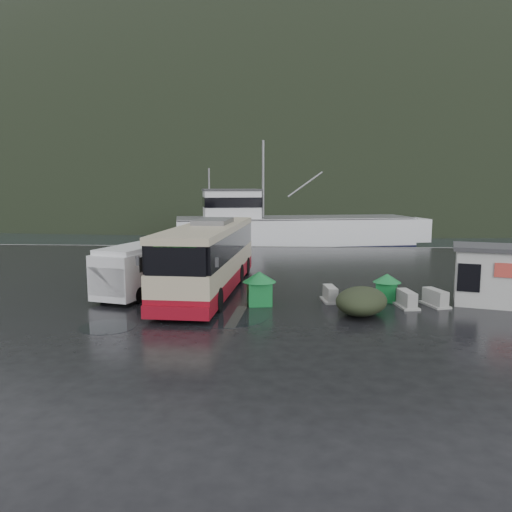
# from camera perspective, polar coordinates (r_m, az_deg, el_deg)

# --- Properties ---
(ground) EXTENTS (160.00, 160.00, 0.00)m
(ground) POSITION_cam_1_polar(r_m,az_deg,el_deg) (24.00, 2.03, -4.80)
(ground) COLOR black
(ground) RESTS_ON ground
(harbor_water) EXTENTS (300.00, 180.00, 0.02)m
(harbor_water) POSITION_cam_1_polar(r_m,az_deg,el_deg) (133.49, 3.05, 5.81)
(harbor_water) COLOR black
(harbor_water) RESTS_ON ground
(quay_edge) EXTENTS (160.00, 0.60, 1.50)m
(quay_edge) POSITION_cam_1_polar(r_m,az_deg,el_deg) (43.72, 2.60, 1.07)
(quay_edge) COLOR #999993
(quay_edge) RESTS_ON ground
(headland) EXTENTS (780.00, 540.00, 570.00)m
(headland) POSITION_cam_1_polar(r_m,az_deg,el_deg) (273.60, 5.28, 6.96)
(headland) COLOR black
(headland) RESTS_ON ground
(coach_bus) EXTENTS (3.95, 13.00, 3.63)m
(coach_bus) POSITION_cam_1_polar(r_m,az_deg,el_deg) (25.70, -5.29, -3.96)
(coach_bus) COLOR #BDAF8F
(coach_bus) RESTS_ON ground
(white_van) EXTENTS (3.59, 6.31, 2.50)m
(white_van) POSITION_cam_1_polar(r_m,az_deg,el_deg) (25.51, -12.84, -4.22)
(white_van) COLOR silver
(white_van) RESTS_ON ground
(waste_bin_left) EXTENTS (1.25, 1.25, 1.52)m
(waste_bin_left) POSITION_cam_1_polar(r_m,az_deg,el_deg) (22.64, 0.38, -5.58)
(waste_bin_left) COLOR #147532
(waste_bin_left) RESTS_ON ground
(waste_bin_right) EXTENTS (1.17, 1.17, 1.29)m
(waste_bin_right) POSITION_cam_1_polar(r_m,az_deg,el_deg) (24.12, 14.66, -4.99)
(waste_bin_right) COLOR #147532
(waste_bin_right) RESTS_ON ground
(dome_tent) EXTENTS (2.95, 3.44, 1.14)m
(dome_tent) POSITION_cam_1_polar(r_m,az_deg,el_deg) (21.45, 11.91, -6.53)
(dome_tent) COLOR #262E1C
(dome_tent) RESTS_ON ground
(ticket_kiosk) EXTENTS (4.04, 3.49, 2.67)m
(ticket_kiosk) POSITION_cam_1_polar(r_m,az_deg,el_deg) (25.16, 25.24, -4.97)
(ticket_kiosk) COLOR beige
(ticket_kiosk) RESTS_ON ground
(jersey_barrier_a) EXTENTS (0.90, 1.50, 0.71)m
(jersey_barrier_a) POSITION_cam_1_polar(r_m,az_deg,el_deg) (23.52, 8.46, -5.15)
(jersey_barrier_a) COLOR #999993
(jersey_barrier_a) RESTS_ON ground
(jersey_barrier_b) EXTENTS (0.94, 1.56, 0.74)m
(jersey_barrier_b) POSITION_cam_1_polar(r_m,az_deg,el_deg) (23.17, 16.79, -5.61)
(jersey_barrier_b) COLOR #999993
(jersey_barrier_b) RESTS_ON ground
(jersey_barrier_c) EXTENTS (1.15, 1.63, 0.74)m
(jersey_barrier_c) POSITION_cam_1_polar(r_m,az_deg,el_deg) (23.84, 19.76, -5.37)
(jersey_barrier_c) COLOR #999993
(jersey_barrier_c) RESTS_ON ground
(fishing_trawler) EXTENTS (28.92, 11.84, 11.30)m
(fishing_trawler) POSITION_cam_1_polar(r_m,az_deg,el_deg) (51.61, 4.39, 2.13)
(fishing_trawler) COLOR silver
(fishing_trawler) RESTS_ON ground
(puddles) EXTENTS (7.19, 4.70, 0.01)m
(puddles) POSITION_cam_1_polar(r_m,az_deg,el_deg) (20.45, -6.85, -7.12)
(puddles) COLOR black
(puddles) RESTS_ON ground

